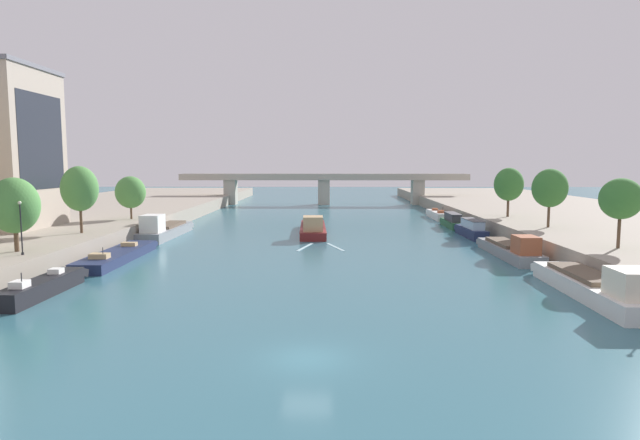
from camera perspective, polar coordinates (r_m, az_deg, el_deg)
The scene contains 21 objects.
ground_plane at distance 27.91m, azimuth -1.39°, elevation -14.65°, with size 400.00×400.00×0.00m, color #336675.
quay_left at distance 91.58m, azimuth -26.19°, elevation -0.02°, with size 36.00×170.00×2.29m, color gray.
quay_right at distance 90.64m, azimuth 26.77°, elevation -0.11°, with size 36.00×170.00×2.29m, color gray.
barge_midriver at distance 74.61m, azimuth -0.76°, elevation -0.85°, with size 4.00×17.13×2.99m.
wake_behind_barge at distance 63.14m, azimuth 0.02°, elevation -2.91°, with size 5.60×5.98×0.03m.
moored_boat_left_second at distance 45.28m, azimuth -27.50°, elevation -6.34°, with size 2.03×10.62×2.39m.
moored_boat_left_near at distance 58.39m, azimuth -20.79°, elevation -3.54°, with size 3.25×16.20×2.09m.
moored_boat_left_midway at distance 74.45m, azimuth -16.33°, elevation -1.00°, with size 3.51×16.02×3.47m.
moored_boat_right_upstream at distance 44.12m, azimuth 27.46°, elevation -6.28°, with size 3.61×16.16×3.12m.
moored_boat_right_far at distance 59.76m, azimuth 19.74°, elevation -2.96°, with size 2.93×14.59×2.84m.
moored_boat_right_end at distance 74.55m, azimuth 15.89°, elevation -0.97°, with size 2.19×10.19×2.45m.
moored_boat_right_near at distance 85.21m, azimuth 13.95°, elevation -0.12°, with size 1.95×10.23×2.28m.
moored_boat_right_downstream at distance 98.05m, azimuth 12.43°, elevation 0.56°, with size 2.04×11.36×2.41m.
tree_left_far at distance 52.67m, azimuth -29.92°, elevation 1.35°, with size 4.10×4.10×6.41m.
tree_left_third at distance 63.63m, azimuth -24.35°, elevation 3.07°, with size 3.90×3.90×7.32m.
tree_left_by_lamp at distance 77.26m, azimuth -19.63°, elevation 2.81°, with size 4.06×4.06×5.86m.
tree_right_end_of_row at distance 54.56m, azimuth 29.52°, elevation 1.98°, with size 3.64×3.64×6.30m.
tree_right_distant at distance 68.83m, azimuth 23.39°, elevation 3.15°, with size 4.09×4.09×6.98m.
tree_right_third at distance 80.51m, azimuth 19.56°, elevation 3.61°, with size 4.09×4.09×6.98m.
lamppost_left_bank at distance 50.63m, azimuth -29.37°, elevation -0.51°, with size 0.28×0.28×4.51m.
bridge_far at distance 128.72m, azimuth 0.42°, elevation 3.82°, with size 69.25×4.40×7.40m.
Camera 1 is at (1.06, -26.08, 9.88)m, focal length 29.88 mm.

